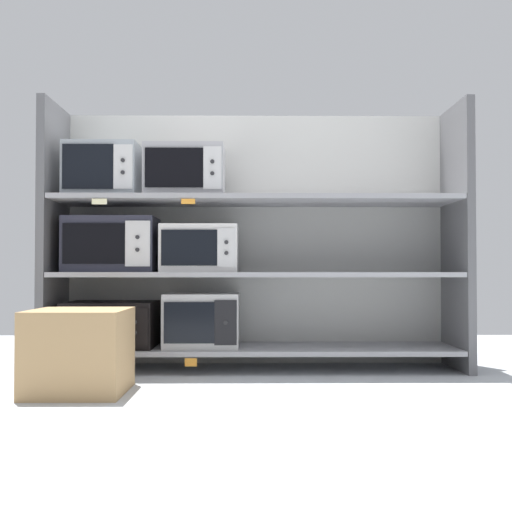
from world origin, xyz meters
name	(u,v)px	position (x,y,z in m)	size (l,w,h in m)	color
ground	(258,407)	(0.00, -1.00, -0.01)	(6.46, 6.00, 0.02)	#B2B7BC
back_panel	(256,239)	(0.00, 0.28, 0.82)	(2.66, 0.04, 1.65)	#B2B2AD
upright_left	(53,237)	(-1.26, 0.00, 0.82)	(0.05, 0.51, 1.65)	#5B5B5E
upright_right	(457,237)	(1.26, 0.00, 0.82)	(0.05, 0.51, 1.65)	#5B5B5E
shelf_0	(256,349)	(0.00, 0.00, 0.13)	(2.46, 0.51, 0.03)	#99999E
microwave_0	(111,324)	(-0.90, 0.00, 0.28)	(0.55, 0.43, 0.28)	black
microwave_1	(202,320)	(-0.33, 0.00, 0.31)	(0.46, 0.41, 0.33)	#BBBBBB
price_tag_0	(100,362)	(-0.90, -0.26, 0.08)	(0.07, 0.00, 0.04)	orange
price_tag_1	(191,362)	(-0.38, -0.26, 0.08)	(0.07, 0.00, 0.05)	orange
shelf_1	(256,274)	(0.00, 0.00, 0.59)	(2.46, 0.51, 0.03)	#99999E
microwave_2	(112,245)	(-0.89, 0.00, 0.77)	(0.55, 0.37, 0.34)	#2A2A38
microwave_3	(200,249)	(-0.35, 0.00, 0.75)	(0.47, 0.41, 0.29)	silver
shelf_2	(256,200)	(0.00, 0.00, 1.05)	(2.46, 0.51, 0.03)	#99999E
microwave_4	(104,171)	(-0.95, 0.00, 1.23)	(0.44, 0.37, 0.33)	#979FA6
microwave_5	(185,172)	(-0.44, 0.00, 1.23)	(0.48, 0.37, 0.32)	#9F9EA3
price_tag_2	(99,201)	(-0.91, -0.26, 1.01)	(0.09, 0.00, 0.03)	beige
price_tag_3	(188,201)	(-0.40, -0.26, 1.01)	(0.08, 0.00, 0.03)	orange
shipping_carton	(79,351)	(-0.89, -0.72, 0.21)	(0.47, 0.47, 0.42)	tan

